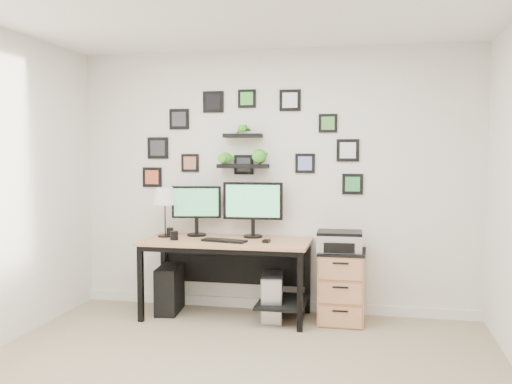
% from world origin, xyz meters
% --- Properties ---
extents(room, '(4.00, 4.00, 4.00)m').
position_xyz_m(room, '(0.00, 1.98, 0.05)').
color(room, tan).
rests_on(room, ground).
extents(desk, '(1.60, 0.70, 0.75)m').
position_xyz_m(desk, '(-0.37, 1.67, 0.63)').
color(desk, tan).
rests_on(desk, ground).
extents(monitor_left, '(0.49, 0.22, 0.50)m').
position_xyz_m(monitor_left, '(-0.76, 1.82, 1.04)').
color(monitor_left, black).
rests_on(monitor_left, desk).
extents(monitor_right, '(0.59, 0.20, 0.54)m').
position_xyz_m(monitor_right, '(-0.19, 1.84, 1.07)').
color(monitor_right, black).
rests_on(monitor_right, desk).
extents(keyboard, '(0.44, 0.22, 0.02)m').
position_xyz_m(keyboard, '(-0.39, 1.53, 0.76)').
color(keyboard, black).
rests_on(keyboard, desk).
extents(mouse, '(0.07, 0.10, 0.03)m').
position_xyz_m(mouse, '(0.00, 1.57, 0.76)').
color(mouse, black).
rests_on(mouse, desk).
extents(table_lamp, '(0.24, 0.24, 0.49)m').
position_xyz_m(table_lamp, '(-1.05, 1.71, 1.14)').
color(table_lamp, black).
rests_on(table_lamp, desk).
extents(mug, '(0.08, 0.08, 0.09)m').
position_xyz_m(mug, '(-0.89, 1.54, 0.79)').
color(mug, black).
rests_on(mug, desk).
extents(pen_cup, '(0.07, 0.07, 0.09)m').
position_xyz_m(pen_cup, '(-1.01, 1.74, 0.79)').
color(pen_cup, black).
rests_on(pen_cup, desk).
extents(pc_tower_black, '(0.25, 0.48, 0.46)m').
position_xyz_m(pc_tower_black, '(-1.00, 1.69, 0.23)').
color(pc_tower_black, black).
rests_on(pc_tower_black, ground).
extents(pc_tower_grey, '(0.25, 0.46, 0.43)m').
position_xyz_m(pc_tower_grey, '(0.04, 1.65, 0.22)').
color(pc_tower_grey, gray).
rests_on(pc_tower_grey, ground).
extents(file_cabinet, '(0.43, 0.53, 0.67)m').
position_xyz_m(file_cabinet, '(0.69, 1.72, 0.34)').
color(file_cabinet, tan).
rests_on(file_cabinet, ground).
extents(printer, '(0.42, 0.35, 0.19)m').
position_xyz_m(printer, '(0.67, 1.69, 0.76)').
color(printer, silver).
rests_on(printer, file_cabinet).
extents(wall_decor, '(2.26, 0.18, 1.03)m').
position_xyz_m(wall_decor, '(-0.29, 1.93, 1.66)').
color(wall_decor, black).
rests_on(wall_decor, ground).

